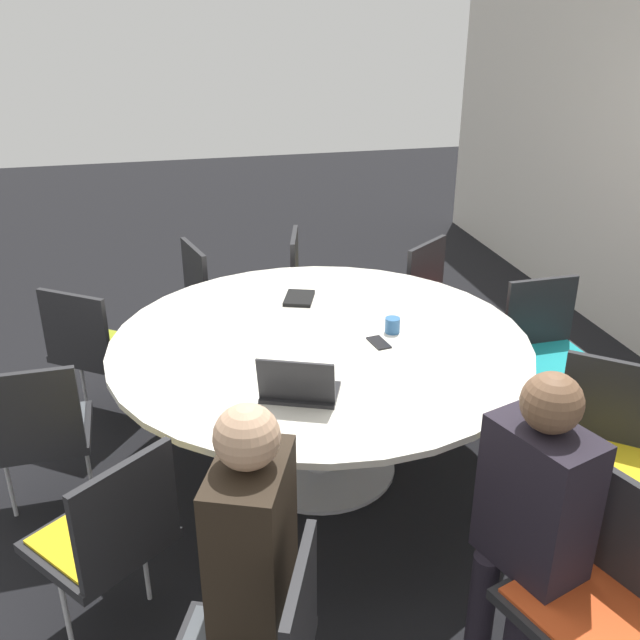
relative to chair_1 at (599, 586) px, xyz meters
The scene contains 18 objects.
ground_plane 1.71m from the chair_1, 159.23° to the right, with size 16.00×16.00×0.00m, color black.
conference_table 1.63m from the chair_1, 159.23° to the right, with size 2.03×2.03×0.75m.
chair_1 is the anchor object (origin of this frame).
chair_2 0.86m from the chair_1, 146.23° to the left, with size 0.60×0.61×0.86m.
chair_3 1.80m from the chair_1, 155.42° to the left, with size 0.43×0.45×0.86m.
chair_4 2.44m from the chair_1, 169.94° to the left, with size 0.60×0.61×0.86m.
chair_5 2.85m from the chair_1, behind, with size 0.53×0.52×0.86m.
chair_6 2.96m from the chair_1, 160.83° to the right, with size 0.53×0.52×0.86m.
chair_7 2.81m from the chair_1, 142.72° to the right, with size 0.60×0.60×0.86m.
chair_8 2.37m from the chair_1, 126.66° to the right, with size 0.43×0.45×0.86m.
chair_9 1.69m from the chair_1, 112.10° to the right, with size 0.60×0.61×0.86m.
person_0 1.16m from the chair_1, 102.29° to the right, with size 0.42×0.35×1.21m.
person_1 0.32m from the chair_1, 142.59° to the right, with size 0.41×0.33×1.21m.
laptop 1.30m from the chair_1, 141.30° to the right, with size 0.33×0.38×0.21m.
spiral_notebook 2.12m from the chair_1, 163.99° to the right, with size 0.25×0.21×0.02m.
coffee_cup 1.55m from the chair_1, behind, with size 0.07×0.07×0.08m.
cell_phone 1.47m from the chair_1, 167.38° to the right, with size 0.15×0.09×0.01m.
handbag 2.10m from the chair_1, 158.77° to the left, with size 0.36×0.16×0.28m.
Camera 1 is at (3.02, -0.71, 2.27)m, focal length 40.00 mm.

